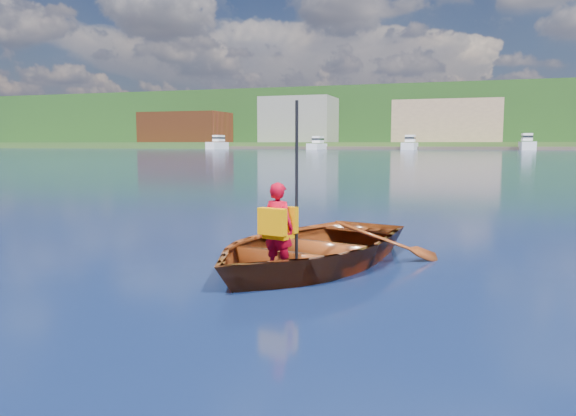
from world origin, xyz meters
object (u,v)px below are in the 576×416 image
child_paddler (279,226)px  dock (440,148)px  rowboat (308,247)px  marina_yachts (475,144)px

child_paddler → dock: bearing=92.2°
rowboat → child_paddler: bearing=-95.6°
child_paddler → dock: child_paddler is taller
dock → marina_yachts: (8.69, -4.71, 1.02)m
rowboat → dock: dock is taller
rowboat → marina_yachts: (2.92, 142.59, 1.18)m
child_paddler → marina_yachts: 143.53m
child_paddler → dock: size_ratio=0.01×
dock → marina_yachts: marina_yachts is taller
child_paddler → marina_yachts: marina_yachts is taller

